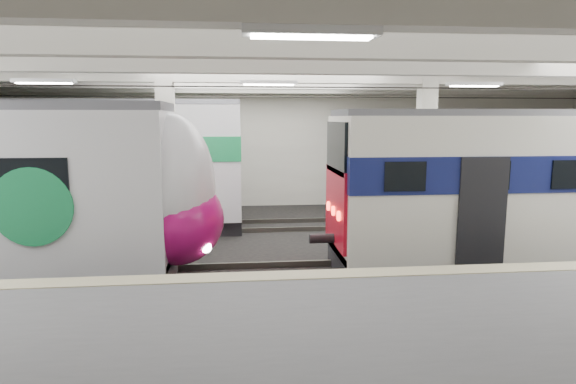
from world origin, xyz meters
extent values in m
cube|color=black|center=(0.00, 0.00, -0.05)|extent=(36.00, 24.00, 0.10)
cube|color=silver|center=(0.00, 0.00, 5.55)|extent=(36.00, 24.00, 0.20)
cube|color=beige|center=(0.00, 10.00, 2.75)|extent=(30.00, 0.10, 5.50)
cube|color=#BEB086|center=(0.00, -3.25, 1.11)|extent=(30.00, 0.50, 0.02)
cube|color=beige|center=(-3.00, 3.00, 2.75)|extent=(0.50, 0.50, 5.50)
cube|color=beige|center=(5.00, 3.00, 2.75)|extent=(0.50, 0.50, 5.50)
cube|color=beige|center=(0.00, 0.00, 5.25)|extent=(30.00, 18.00, 0.50)
cube|color=#59544C|center=(0.00, 0.00, 0.08)|extent=(30.00, 1.52, 0.16)
cube|color=#59544C|center=(0.00, 5.50, 0.08)|extent=(30.00, 1.52, 0.16)
cylinder|color=black|center=(0.00, 0.00, 4.70)|extent=(30.00, 0.03, 0.03)
cylinder|color=black|center=(0.00, 5.50, 4.70)|extent=(30.00, 0.03, 0.03)
cube|color=white|center=(0.00, -2.00, 4.92)|extent=(26.00, 8.40, 0.12)
ellipsoid|color=silver|center=(-2.50, 0.00, 2.31)|extent=(2.14, 2.64, 3.56)
ellipsoid|color=#A40D5B|center=(-2.38, 0.00, 1.52)|extent=(2.27, 2.70, 2.18)
cylinder|color=#188749|center=(-5.16, -1.38, 2.13)|extent=(1.67, 0.06, 1.67)
cube|color=silver|center=(7.76, 0.00, 2.26)|extent=(12.35, 2.71, 3.51)
cube|color=#131A53|center=(7.76, 0.00, 2.68)|extent=(12.39, 2.77, 0.85)
cube|color=#B40C1F|center=(1.54, 0.00, 1.77)|extent=(0.08, 2.30, 1.93)
cube|color=black|center=(1.54, 0.00, 3.24)|extent=(0.08, 2.17, 1.27)
cube|color=#4C4C51|center=(7.76, 0.00, 4.09)|extent=(12.35, 2.11, 0.16)
cube|color=black|center=(7.76, 0.00, 0.35)|extent=(12.35, 1.90, 0.70)
cube|color=silver|center=(-8.00, 5.50, 2.45)|extent=(14.39, 2.98, 3.90)
cube|color=#188749|center=(-8.00, 5.50, 2.96)|extent=(14.43, 3.05, 0.82)
cube|color=#4C4C51|center=(-8.00, 5.50, 4.50)|extent=(14.39, 2.47, 0.16)
cube|color=black|center=(-8.00, 5.50, 0.30)|extent=(14.39, 2.68, 0.60)
camera|label=1|loc=(-0.85, -11.69, 3.96)|focal=30.00mm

